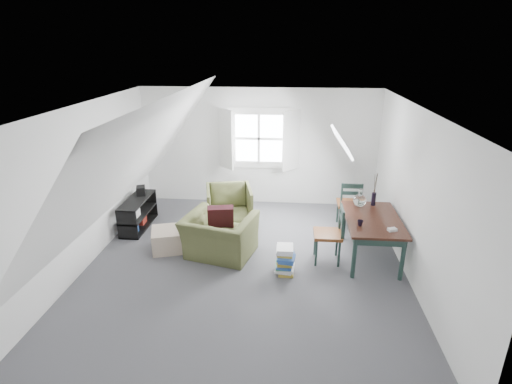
# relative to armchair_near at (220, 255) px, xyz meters

# --- Properties ---
(floor) EXTENTS (5.50, 5.50, 0.00)m
(floor) POSITION_rel_armchair_near_xyz_m (0.45, -0.30, 0.00)
(floor) COLOR #4A4B4F
(floor) RESTS_ON ground
(ceiling) EXTENTS (5.50, 5.50, 0.00)m
(ceiling) POSITION_rel_armchair_near_xyz_m (0.45, -0.30, 2.50)
(ceiling) COLOR white
(ceiling) RESTS_ON wall_back
(wall_back) EXTENTS (5.00, 0.00, 5.00)m
(wall_back) POSITION_rel_armchair_near_xyz_m (0.45, 2.45, 1.25)
(wall_back) COLOR white
(wall_back) RESTS_ON ground
(wall_front) EXTENTS (5.00, 0.00, 5.00)m
(wall_front) POSITION_rel_armchair_near_xyz_m (0.45, -3.05, 1.25)
(wall_front) COLOR white
(wall_front) RESTS_ON ground
(wall_left) EXTENTS (0.00, 5.50, 5.50)m
(wall_left) POSITION_rel_armchair_near_xyz_m (-2.05, -0.30, 1.25)
(wall_left) COLOR white
(wall_left) RESTS_ON ground
(wall_right) EXTENTS (0.00, 5.50, 5.50)m
(wall_right) POSITION_rel_armchair_near_xyz_m (2.95, -0.30, 1.25)
(wall_right) COLOR white
(wall_right) RESTS_ON ground
(slope_left) EXTENTS (3.19, 5.50, 4.48)m
(slope_left) POSITION_rel_armchair_near_xyz_m (-1.10, -0.30, 1.78)
(slope_left) COLOR white
(slope_left) RESTS_ON wall_left
(slope_right) EXTENTS (3.19, 5.50, 4.48)m
(slope_right) POSITION_rel_armchair_near_xyz_m (2.00, -0.30, 1.78)
(slope_right) COLOR white
(slope_right) RESTS_ON wall_right
(dormer_window) EXTENTS (1.71, 0.35, 1.30)m
(dormer_window) POSITION_rel_armchair_near_xyz_m (0.45, 2.37, 1.45)
(dormer_window) COLOR white
(dormer_window) RESTS_ON wall_back
(skylight) EXTENTS (0.35, 0.75, 0.47)m
(skylight) POSITION_rel_armchair_near_xyz_m (2.00, 1.00, 1.75)
(skylight) COLOR white
(skylight) RESTS_ON slope_right
(armchair_near) EXTENTS (1.30, 1.20, 0.71)m
(armchair_near) POSITION_rel_armchair_near_xyz_m (0.00, 0.00, 0.00)
(armchair_near) COLOR #494E2B
(armchair_near) RESTS_ON floor
(armchair_far) EXTENTS (1.01, 1.03, 0.79)m
(armchair_far) POSITION_rel_armchair_near_xyz_m (-0.02, 1.18, 0.00)
(armchair_far) COLOR #494E2B
(armchair_far) RESTS_ON floor
(throw_pillow) EXTENTS (0.46, 0.32, 0.44)m
(throw_pillow) POSITION_rel_armchair_near_xyz_m (0.00, 0.15, 0.63)
(throw_pillow) COLOR #340E14
(throw_pillow) RESTS_ON armchair_near
(ottoman) EXTENTS (0.68, 0.68, 0.36)m
(ottoman) POSITION_rel_armchair_near_xyz_m (-0.91, 0.13, 0.18)
(ottoman) COLOR tan
(ottoman) RESTS_ON floor
(dining_table) EXTENTS (0.86, 1.43, 0.72)m
(dining_table) POSITION_rel_armchair_near_xyz_m (2.47, 0.14, 0.62)
(dining_table) COLOR black
(dining_table) RESTS_ON floor
(demijohn) EXTENTS (0.22, 0.22, 0.31)m
(demijohn) POSITION_rel_armchair_near_xyz_m (2.32, 0.59, 0.84)
(demijohn) COLOR silver
(demijohn) RESTS_ON dining_table
(vase_twigs) EXTENTS (0.07, 0.08, 0.57)m
(vase_twigs) POSITION_rel_armchair_near_xyz_m (2.57, 0.69, 0.84)
(vase_twigs) COLOR black
(vase_twigs) RESTS_ON dining_table
(cup) EXTENTS (0.11, 0.11, 0.08)m
(cup) POSITION_rel_armchair_near_xyz_m (2.22, -0.16, 0.72)
(cup) COLOR black
(cup) RESTS_ON dining_table
(paper_box) EXTENTS (0.15, 0.12, 0.04)m
(paper_box) POSITION_rel_armchair_near_xyz_m (2.67, -0.31, 0.74)
(paper_box) COLOR white
(paper_box) RESTS_ON dining_table
(dining_chair_far) EXTENTS (0.45, 0.45, 0.95)m
(dining_chair_far) POSITION_rel_armchair_near_xyz_m (2.27, 1.29, 0.49)
(dining_chair_far) COLOR brown
(dining_chair_far) RESTS_ON floor
(dining_chair_near) EXTENTS (0.44, 0.44, 0.95)m
(dining_chair_near) POSITION_rel_armchair_near_xyz_m (1.80, -0.02, 0.49)
(dining_chair_near) COLOR brown
(dining_chair_near) RESTS_ON floor
(media_shelf) EXTENTS (0.37, 1.12, 0.57)m
(media_shelf) POSITION_rel_armchair_near_xyz_m (-1.75, 0.91, 0.26)
(media_shelf) COLOR black
(media_shelf) RESTS_ON floor
(electronics_box) EXTENTS (0.22, 0.26, 0.18)m
(electronics_box) POSITION_rel_armchair_near_xyz_m (-1.75, 1.20, 0.65)
(electronics_box) COLOR black
(electronics_box) RESTS_ON media_shelf
(magazine_stack) EXTENTS (0.33, 0.39, 0.44)m
(magazine_stack) POSITION_rel_armchair_near_xyz_m (1.10, -0.45, 0.22)
(magazine_stack) COLOR #B29933
(magazine_stack) RESTS_ON floor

